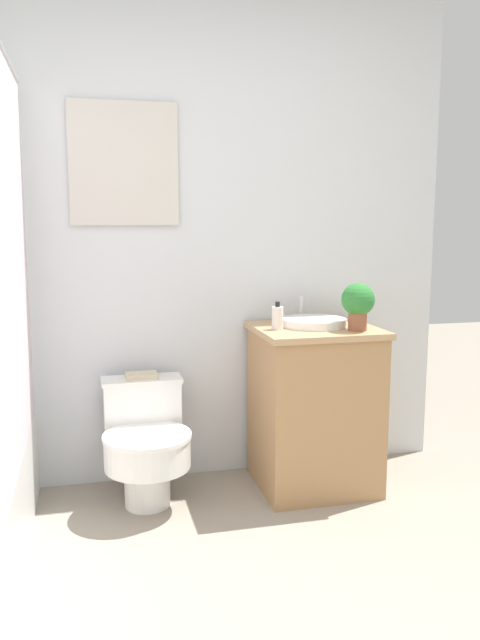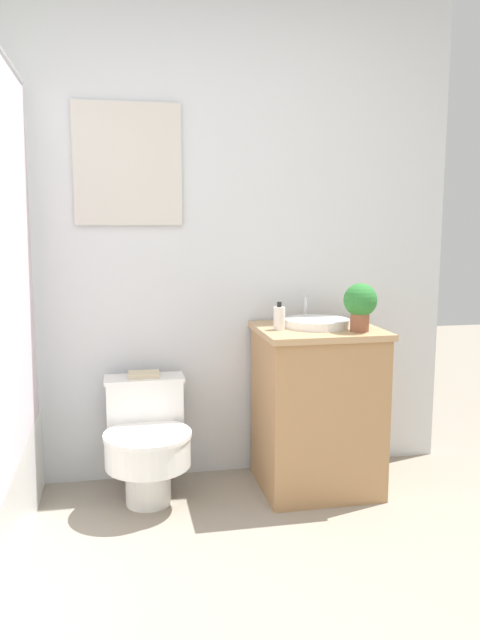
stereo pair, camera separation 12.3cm
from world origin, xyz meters
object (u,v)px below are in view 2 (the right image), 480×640
soap_bottle (279,318)px  book_on_tank (144,374)px  sink (317,323)px  toilet (147,439)px  potted_plant (360,303)px

soap_bottle → book_on_tank: soap_bottle is taller
sink → book_on_tank: sink is taller
soap_bottle → book_on_tank: (-0.64, 0.18, -0.29)m
toilet → soap_bottle: (0.64, -0.04, 0.58)m
book_on_tank → sink: bearing=-9.1°
toilet → soap_bottle: soap_bottle is taller
potted_plant → soap_bottle: bearing=162.1°
toilet → sink: size_ratio=1.61×
sink → toilet: bearing=-179.3°
sink → soap_bottle: 0.21m
sink → book_on_tank: bearing=170.9°
soap_bottle → sink: bearing=12.8°
soap_bottle → potted_plant: bearing=-17.9°
book_on_tank → soap_bottle: bearing=-15.8°
soap_bottle → book_on_tank: bearing=164.2°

